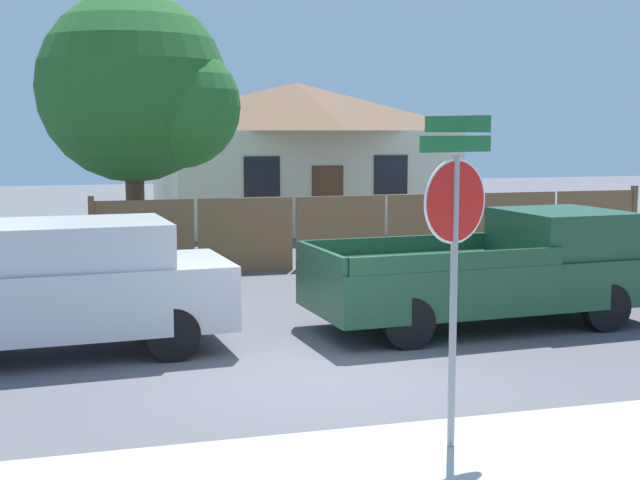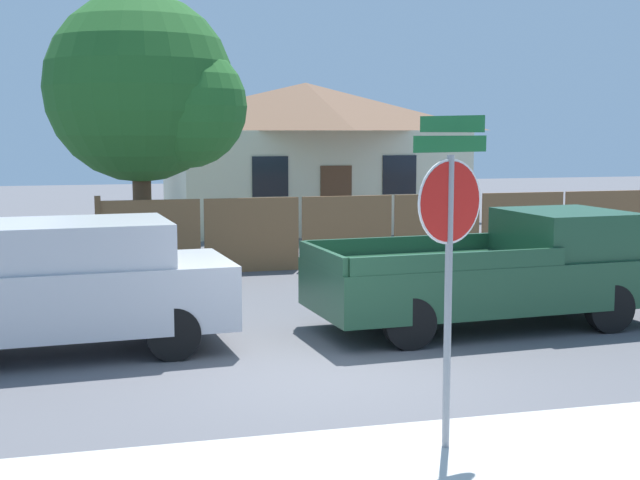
# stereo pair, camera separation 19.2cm
# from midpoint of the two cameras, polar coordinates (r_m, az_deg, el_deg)

# --- Properties ---
(ground_plane) EXTENTS (80.00, 80.00, 0.00)m
(ground_plane) POSITION_cam_midpoint_polar(r_m,az_deg,el_deg) (11.11, 0.14, -8.55)
(ground_plane) COLOR #56565B
(wooden_fence) EXTENTS (12.72, 0.12, 1.67)m
(wooden_fence) POSITION_cam_midpoint_polar(r_m,az_deg,el_deg) (19.69, 3.98, 0.62)
(wooden_fence) COLOR brown
(wooden_fence) RESTS_ON ground
(house) EXTENTS (8.97, 7.48, 4.45)m
(house) POSITION_cam_midpoint_polar(r_m,az_deg,el_deg) (28.13, -1.71, 5.66)
(house) COLOR beige
(house) RESTS_ON ground
(oak_tree) EXTENTS (4.22, 4.02, 5.89)m
(oak_tree) POSITION_cam_midpoint_polar(r_m,az_deg,el_deg) (19.48, -11.59, 9.26)
(oak_tree) COLOR brown
(oak_tree) RESTS_ON ground
(red_suv) EXTENTS (4.82, 2.22, 1.78)m
(red_suv) POSITION_cam_midpoint_polar(r_m,az_deg,el_deg) (12.37, -17.42, -2.68)
(red_suv) COLOR #B7B7BC
(red_suv) RESTS_ON ground
(orange_pickup) EXTENTS (5.34, 2.37, 1.74)m
(orange_pickup) POSITION_cam_midpoint_polar(r_m,az_deg,el_deg) (13.86, 10.80, -1.98)
(orange_pickup) COLOR #1E472D
(orange_pickup) RESTS_ON ground
(stop_sign) EXTENTS (0.85, 0.76, 3.12)m
(stop_sign) POSITION_cam_midpoint_polar(r_m,az_deg,el_deg) (8.29, 7.96, 0.92)
(stop_sign) COLOR gray
(stop_sign) RESTS_ON ground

